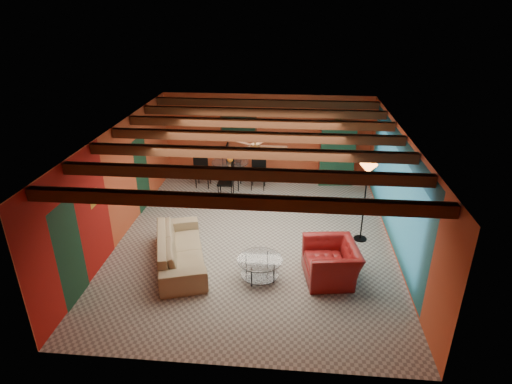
# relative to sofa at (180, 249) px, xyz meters

# --- Properties ---
(room) EXTENTS (6.52, 8.01, 2.71)m
(room) POSITION_rel_sofa_xyz_m (1.53, 1.33, 2.00)
(room) COLOR gray
(room) RESTS_ON ground
(sofa) EXTENTS (1.63, 2.61, 0.71)m
(sofa) POSITION_rel_sofa_xyz_m (0.00, 0.00, 0.00)
(sofa) COLOR #968260
(sofa) RESTS_ON ground
(armchair) EXTENTS (1.22, 1.34, 0.78)m
(armchair) POSITION_rel_sofa_xyz_m (3.24, -0.25, 0.03)
(armchair) COLOR maroon
(armchair) RESTS_ON ground
(coffee_table) EXTENTS (1.20, 1.20, 0.48)m
(coffee_table) POSITION_rel_sofa_xyz_m (1.77, -0.40, -0.12)
(coffee_table) COLOR silver
(coffee_table) RESTS_ON ground
(dining_table) EXTENTS (2.26, 2.26, 1.16)m
(dining_table) POSITION_rel_sofa_xyz_m (0.48, 4.23, 0.23)
(dining_table) COLOR silver
(dining_table) RESTS_ON ground
(armoire) EXTENTS (1.06, 0.59, 1.79)m
(armoire) POSITION_rel_sofa_xyz_m (3.73, 4.92, 0.54)
(armoire) COLOR maroon
(armoire) RESTS_ON ground
(floor_lamp) EXTENTS (0.45, 0.45, 1.96)m
(floor_lamp) POSITION_rel_sofa_xyz_m (4.08, 1.40, 0.63)
(floor_lamp) COLOR black
(floor_lamp) RESTS_ON ground
(ceiling_fan) EXTENTS (1.50, 1.50, 0.44)m
(ceiling_fan) POSITION_rel_sofa_xyz_m (1.53, 1.22, 2.00)
(ceiling_fan) COLOR #472614
(ceiling_fan) RESTS_ON ceiling
(painting) EXTENTS (1.05, 0.03, 0.65)m
(painting) POSITION_rel_sofa_xyz_m (0.63, 5.18, 1.29)
(painting) COLOR black
(painting) RESTS_ON wall_back
(potted_plant) EXTENTS (0.55, 0.51, 0.50)m
(potted_plant) POSITION_rel_sofa_xyz_m (3.73, 4.92, 1.69)
(potted_plant) COLOR #26661E
(potted_plant) RESTS_ON armoire
(vase) EXTENTS (0.25, 0.25, 0.19)m
(vase) POSITION_rel_sofa_xyz_m (0.48, 4.23, 0.91)
(vase) COLOR orange
(vase) RESTS_ON dining_table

